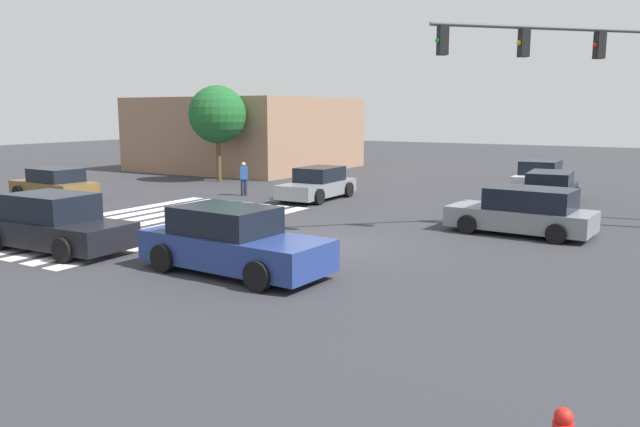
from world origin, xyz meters
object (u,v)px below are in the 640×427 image
(car_2, at_px, (318,184))
(tree_corner_c, at_px, (218,115))
(car_3, at_px, (54,185))
(car_0, at_px, (524,212))
(traffic_signal_mast, at_px, (586,76))
(pedestrian, at_px, (244,177))
(car_4, at_px, (55,224))
(car_6, at_px, (540,176))
(car_5, at_px, (232,242))
(car_1, at_px, (550,188))

(car_2, distance_m, tree_corner_c, 9.72)
(car_2, relative_size, car_3, 1.07)
(car_0, height_order, tree_corner_c, tree_corner_c)
(traffic_signal_mast, distance_m, pedestrian, 15.59)
(car_0, bearing_deg, car_3, 12.03)
(car_2, xyz_separation_m, pedestrian, (0.73, -3.63, 0.20))
(car_0, height_order, car_4, car_4)
(traffic_signal_mast, relative_size, car_6, 1.43)
(car_0, distance_m, pedestrian, 13.80)
(car_2, xyz_separation_m, car_3, (6.42, -9.79, 0.01))
(car_3, bearing_deg, car_6, -135.79)
(car_3, height_order, car_5, car_5)
(car_1, relative_size, pedestrian, 3.08)
(car_0, relative_size, tree_corner_c, 0.86)
(car_3, bearing_deg, car_1, -147.88)
(car_1, relative_size, car_3, 1.15)
(car_6, bearing_deg, car_0, -171.28)
(car_1, height_order, car_6, car_6)
(car_5, xyz_separation_m, car_6, (-21.07, 3.01, -0.07))
(car_3, height_order, car_6, car_6)
(car_4, height_order, tree_corner_c, tree_corner_c)
(car_2, distance_m, car_4, 12.85)
(car_6, distance_m, tree_corner_c, 17.62)
(car_2, height_order, car_5, car_5)
(traffic_signal_mast, height_order, car_5, traffic_signal_mast)
(traffic_signal_mast, height_order, pedestrian, traffic_signal_mast)
(car_0, xyz_separation_m, tree_corner_c, (-6.89, -18.46, 3.03))
(car_0, bearing_deg, car_6, -77.18)
(car_0, xyz_separation_m, car_4, (9.30, -10.96, 0.03))
(car_4, height_order, car_5, car_4)
(car_2, xyz_separation_m, tree_corner_c, (-3.38, -8.58, 3.07))
(car_3, bearing_deg, car_5, 161.84)
(car_4, relative_size, tree_corner_c, 0.89)
(car_0, distance_m, car_4, 14.37)
(car_6, xyz_separation_m, tree_corner_c, (5.52, -16.45, 3.06))
(car_1, bearing_deg, traffic_signal_mast, -165.77)
(car_4, relative_size, car_5, 0.96)
(car_2, bearing_deg, tree_corner_c, -112.91)
(car_0, relative_size, pedestrian, 2.91)
(car_0, bearing_deg, pedestrian, -7.99)
(pedestrian, relative_size, tree_corner_c, 0.30)
(pedestrian, bearing_deg, car_4, -36.85)
(car_6, bearing_deg, traffic_signal_mast, -163.31)
(car_1, bearing_deg, car_6, 12.14)
(car_1, xyz_separation_m, pedestrian, (4.80, -12.89, 0.22))
(car_6, bearing_deg, car_4, 157.10)
(traffic_signal_mast, bearing_deg, car_0, -3.25)
(car_0, bearing_deg, tree_corner_c, -16.83)
(car_2, xyz_separation_m, car_6, (-8.90, 7.87, 0.01))
(car_4, bearing_deg, pedestrian, 100.35)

